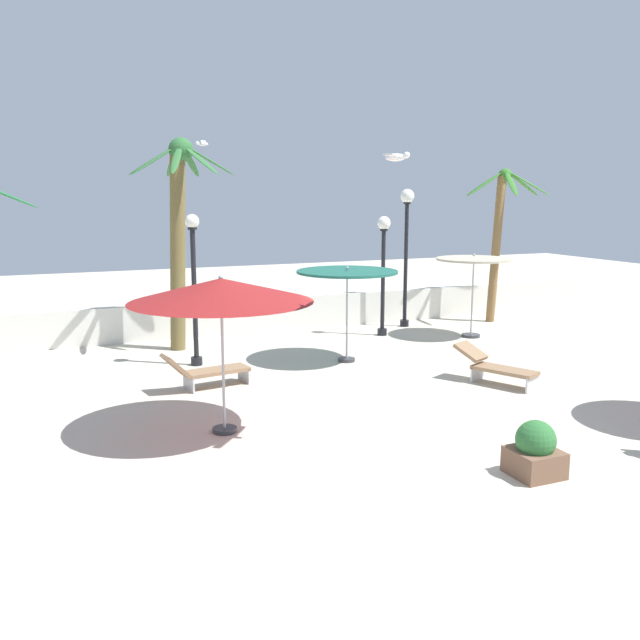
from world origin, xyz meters
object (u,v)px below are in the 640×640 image
(patio_umbrella_3, at_px, (221,291))
(palm_tree_1, at_px, (179,221))
(patio_umbrella_0, at_px, (474,266))
(lounge_chair_0, at_px, (206,371))
(patio_umbrella_1, at_px, (347,276))
(lamp_post_1, at_px, (194,278))
(seagull_2, at_px, (397,157))
(seagull_1, at_px, (202,144))
(planter, at_px, (535,451))
(lamp_post_2, at_px, (383,259))
(lounge_chair_1, at_px, (495,366))
(palm_tree_2, at_px, (499,225))
(lamp_post_0, at_px, (406,235))

(patio_umbrella_3, bearing_deg, palm_tree_1, 83.99)
(patio_umbrella_0, xyz_separation_m, lounge_chair_0, (-8.46, -2.27, -1.71))
(patio_umbrella_1, distance_m, lamp_post_1, 3.71)
(lamp_post_1, distance_m, seagull_2, 7.52)
(seagull_1, height_order, planter, seagull_1)
(seagull_1, bearing_deg, lounge_chair_0, -104.17)
(patio_umbrella_1, height_order, lamp_post_2, lamp_post_2)
(lamp_post_2, xyz_separation_m, lounge_chair_1, (-0.23, -5.68, -1.86))
(lamp_post_2, distance_m, planter, 10.58)
(palm_tree_2, bearing_deg, patio_umbrella_0, -140.81)
(palm_tree_2, bearing_deg, planter, -124.64)
(seagull_1, bearing_deg, lounge_chair_1, -64.85)
(seagull_1, bearing_deg, patio_umbrella_0, -34.02)
(seagull_2, bearing_deg, seagull_1, 90.82)
(patio_umbrella_1, height_order, lounge_chair_1, patio_umbrella_1)
(palm_tree_1, bearing_deg, palm_tree_2, 0.61)
(lamp_post_2, height_order, lounge_chair_1, lamp_post_2)
(patio_umbrella_0, height_order, lounge_chair_0, patio_umbrella_0)
(patio_umbrella_3, height_order, palm_tree_2, palm_tree_2)
(palm_tree_1, bearing_deg, lounge_chair_1, -47.78)
(seagull_1, xyz_separation_m, seagull_2, (0.17, -11.62, -0.93))
(lamp_post_1, distance_m, lounge_chair_1, 7.30)
(lamp_post_2, bearing_deg, lounge_chair_0, -150.38)
(patio_umbrella_0, xyz_separation_m, patio_umbrella_1, (-4.64, -1.27, 0.06))
(patio_umbrella_1, xyz_separation_m, seagull_2, (-1.93, -5.80, 2.53))
(lamp_post_0, height_order, planter, lamp_post_0)
(lamp_post_0, relative_size, lamp_post_1, 1.17)
(lounge_chair_0, xyz_separation_m, planter, (3.37, -6.52, -0.00))
(patio_umbrella_1, bearing_deg, lamp_post_2, 46.88)
(patio_umbrella_0, distance_m, lamp_post_2, 2.60)
(patio_umbrella_3, relative_size, palm_tree_2, 0.64)
(palm_tree_1, distance_m, planter, 11.35)
(palm_tree_2, height_order, lounge_chair_0, palm_tree_2)
(patio_umbrella_1, distance_m, lamp_post_0, 5.10)
(patio_umbrella_1, distance_m, lamp_post_2, 3.44)
(lamp_post_0, distance_m, lamp_post_2, 1.74)
(patio_umbrella_0, xyz_separation_m, lamp_post_0, (-0.97, 2.20, 0.79))
(patio_umbrella_3, xyz_separation_m, palm_tree_1, (0.72, 6.86, 0.91))
(patio_umbrella_0, distance_m, lamp_post_1, 8.18)
(lamp_post_0, relative_size, lamp_post_2, 1.22)
(palm_tree_2, height_order, lamp_post_2, palm_tree_2)
(patio_umbrella_3, bearing_deg, patio_umbrella_0, 30.16)
(palm_tree_1, xyz_separation_m, planter, (3.02, -10.51, -3.04))
(patio_umbrella_3, bearing_deg, lamp_post_0, 42.99)
(patio_umbrella_0, bearing_deg, lounge_chair_0, -164.96)
(patio_umbrella_0, distance_m, palm_tree_2, 3.09)
(lounge_chair_0, height_order, lounge_chair_1, lounge_chair_0)
(lamp_post_2, bearing_deg, palm_tree_1, 175.22)
(patio_umbrella_3, xyz_separation_m, lounge_chair_1, (6.32, 0.69, -2.11))
(patio_umbrella_1, height_order, seagull_2, seagull_2)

